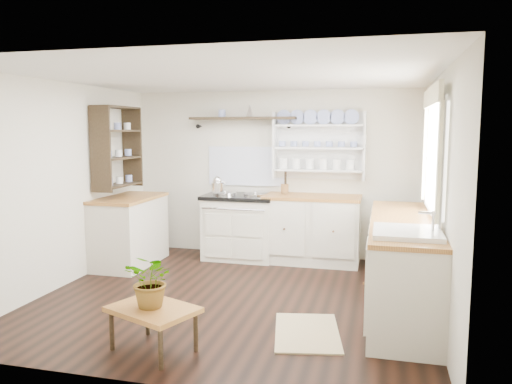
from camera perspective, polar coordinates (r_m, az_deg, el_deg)
floor at (r=5.42m, az=-2.47°, el=-11.88°), size 4.00×3.80×0.01m
wall_back at (r=6.99m, az=1.95°, el=2.10°), size 4.00×0.02×2.30m
wall_right at (r=4.97m, az=20.11°, el=-0.43°), size 0.02×3.80×2.30m
wall_left at (r=6.05m, az=-21.01°, el=0.82°), size 0.02×3.80×2.30m
ceiling at (r=5.15m, az=-2.61°, el=13.07°), size 4.00×3.80×0.01m
window at (r=5.08m, az=19.57°, el=4.44°), size 0.08×1.55×1.22m
aga_cooker at (r=6.87m, az=-1.83°, el=-3.91°), size 0.98×0.69×0.91m
back_cabinets at (r=6.70m, az=6.41°, el=-4.14°), size 1.27×0.63×0.90m
right_cabinets at (r=5.18m, az=16.33°, el=-7.77°), size 0.62×2.43×0.90m
belfast_sink at (r=4.37m, az=16.84°, el=-5.96°), size 0.55×0.60×0.45m
left_cabinets at (r=6.75m, az=-14.24°, el=-4.23°), size 0.62×1.13×0.90m
plate_rack at (r=6.82m, az=7.26°, el=5.33°), size 1.20×0.22×0.90m
high_shelf at (r=6.94m, az=-1.50°, el=8.33°), size 1.50×0.29×0.16m
left_shelving at (r=6.69m, az=-15.59°, el=5.04°), size 0.28×0.80×1.05m
kettle at (r=6.75m, az=-4.41°, el=0.88°), size 0.17×0.17×0.20m
utensil_crock at (r=6.76m, az=3.30°, el=0.38°), size 0.11×0.11×0.12m
center_table at (r=4.18m, az=-11.67°, el=-13.35°), size 0.80×0.69×0.36m
potted_plant at (r=4.09m, az=-11.77°, el=-9.86°), size 0.44×0.39×0.44m
floor_rug at (r=4.55m, az=5.85°, el=-15.67°), size 0.70×0.94×0.02m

